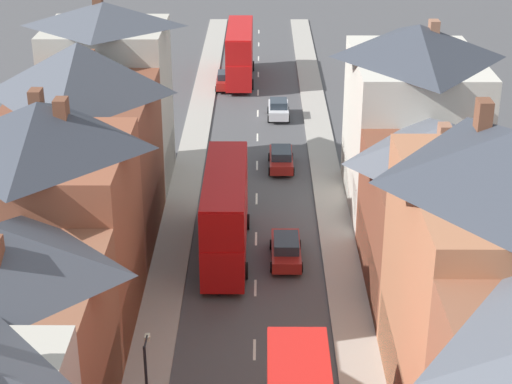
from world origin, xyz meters
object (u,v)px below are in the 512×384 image
car_parked_left_a (281,158)px  double_decker_bus_lead (240,52)px  double_decker_bus_far_approaching (225,212)px  car_parked_right_a (286,249)px  car_mid_black (226,80)px  car_near_blue (278,109)px

car_parked_left_a → double_decker_bus_lead: bearing=99.1°
double_decker_bus_far_approaching → car_parked_right_a: bearing=-14.0°
double_decker_bus_lead → double_decker_bus_far_approaching: size_ratio=1.00×
car_mid_black → car_parked_left_a: bearing=-76.0°
car_mid_black → car_parked_right_a: bearing=-81.8°
double_decker_bus_lead → car_parked_right_a: 37.09m
double_decker_bus_lead → car_parked_right_a: double_decker_bus_lead is taller
double_decker_bus_lead → car_mid_black: double_decker_bus_lead is taller
car_near_blue → car_parked_right_a: car_near_blue is taller
double_decker_bus_far_approaching → car_parked_left_a: double_decker_bus_far_approaching is taller
double_decker_bus_lead → car_parked_right_a: bearing=-84.4°
double_decker_bus_lead → car_near_blue: double_decker_bus_lead is taller
car_parked_right_a → car_mid_black: car_mid_black is taller
car_parked_left_a → car_parked_right_a: (0.00, -14.31, -0.01)m
double_decker_bus_lead → double_decker_bus_far_approaching: bearing=-90.0°
car_mid_black → double_decker_bus_lead: bearing=65.7°
car_near_blue → car_parked_left_a: bearing=-90.0°
car_parked_left_a → car_parked_right_a: car_parked_left_a is taller
car_parked_left_a → car_mid_black: (-4.90, 19.70, 0.04)m
double_decker_bus_lead → car_mid_black: size_ratio=2.80×
double_decker_bus_lead → car_parked_left_a: bearing=-80.9°
car_parked_left_a → car_parked_right_a: bearing=-90.0°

